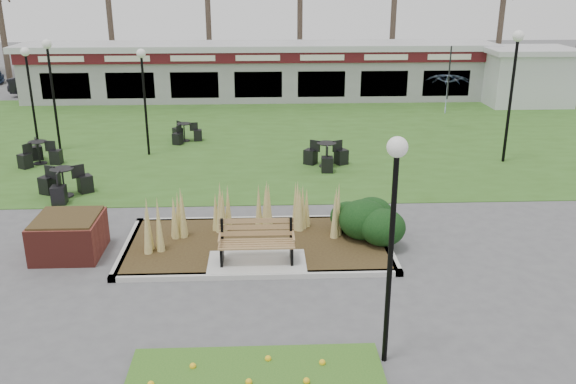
{
  "coord_description": "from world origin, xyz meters",
  "views": [
    {
      "loc": [
        0.16,
        -12.27,
        6.22
      ],
      "look_at": [
        0.78,
        2.0,
        1.12
      ],
      "focal_mm": 38.0,
      "sensor_mm": 36.0,
      "label": 1
    }
  ],
  "objects_px": {
    "park_bench": "(257,241)",
    "service_hut": "(526,75)",
    "lamp_post_far_left": "(29,77)",
    "bistro_set_d": "(326,159)",
    "brick_planter": "(69,236)",
    "food_pavilion": "(258,71)",
    "lamp_post_mid_right": "(143,79)",
    "patio_umbrella": "(447,94)",
    "lamp_post_mid_left": "(50,71)",
    "lamp_post_near_right": "(394,203)",
    "bistro_set_c": "(184,135)",
    "bistro_set_a": "(64,187)",
    "car_black": "(51,84)",
    "lamp_post_far_right": "(514,68)",
    "bistro_set_b": "(39,156)"
  },
  "relations": [
    {
      "from": "bistro_set_b",
      "to": "bistro_set_c",
      "type": "xyz_separation_m",
      "value": [
        4.67,
        2.86,
        -0.03
      ]
    },
    {
      "from": "park_bench",
      "to": "lamp_post_mid_left",
      "type": "distance_m",
      "value": 12.64
    },
    {
      "from": "bistro_set_b",
      "to": "patio_umbrella",
      "type": "relative_size",
      "value": 0.63
    },
    {
      "from": "service_hut",
      "to": "lamp_post_near_right",
      "type": "xyz_separation_m",
      "value": [
        -11.31,
        -21.5,
        1.42
      ]
    },
    {
      "from": "lamp_post_mid_right",
      "to": "car_black",
      "type": "relative_size",
      "value": 0.9
    },
    {
      "from": "patio_umbrella",
      "to": "car_black",
      "type": "distance_m",
      "value": 20.79
    },
    {
      "from": "lamp_post_far_left",
      "to": "car_black",
      "type": "relative_size",
      "value": 0.9
    },
    {
      "from": "bistro_set_a",
      "to": "brick_planter",
      "type": "bearing_deg",
      "value": -71.7
    },
    {
      "from": "lamp_post_far_right",
      "to": "patio_umbrella",
      "type": "xyz_separation_m",
      "value": [
        -0.64,
        5.02,
        -1.79
      ]
    },
    {
      "from": "bistro_set_d",
      "to": "patio_umbrella",
      "type": "height_order",
      "value": "patio_umbrella"
    },
    {
      "from": "lamp_post_mid_left",
      "to": "bistro_set_d",
      "type": "xyz_separation_m",
      "value": [
        9.78,
        -2.55,
        -2.67
      ]
    },
    {
      "from": "brick_planter",
      "to": "patio_umbrella",
      "type": "distance_m",
      "value": 17.29
    },
    {
      "from": "bistro_set_a",
      "to": "bistro_set_c",
      "type": "xyz_separation_m",
      "value": [
        2.82,
        6.25,
        -0.05
      ]
    },
    {
      "from": "park_bench",
      "to": "car_black",
      "type": "height_order",
      "value": "car_black"
    },
    {
      "from": "brick_planter",
      "to": "lamp_post_mid_left",
      "type": "relative_size",
      "value": 0.37
    },
    {
      "from": "bistro_set_a",
      "to": "car_black",
      "type": "bearing_deg",
      "value": 108.8
    },
    {
      "from": "lamp_post_far_right",
      "to": "bistro_set_d",
      "type": "bearing_deg",
      "value": -176.89
    },
    {
      "from": "lamp_post_mid_left",
      "to": "bistro_set_a",
      "type": "xyz_separation_m",
      "value": [
        1.72,
        -5.19,
        -2.66
      ]
    },
    {
      "from": "lamp_post_far_left",
      "to": "bistro_set_d",
      "type": "relative_size",
      "value": 2.42
    },
    {
      "from": "lamp_post_near_right",
      "to": "lamp_post_far_right",
      "type": "relative_size",
      "value": 0.87
    },
    {
      "from": "park_bench",
      "to": "lamp_post_near_right",
      "type": "relative_size",
      "value": 0.43
    },
    {
      "from": "park_bench",
      "to": "bistro_set_d",
      "type": "distance_m",
      "value": 7.75
    },
    {
      "from": "park_bench",
      "to": "patio_umbrella",
      "type": "xyz_separation_m",
      "value": [
        8.0,
        12.75,
        0.91
      ]
    },
    {
      "from": "bistro_set_b",
      "to": "car_black",
      "type": "height_order",
      "value": "car_black"
    },
    {
      "from": "bistro_set_d",
      "to": "car_black",
      "type": "height_order",
      "value": "car_black"
    },
    {
      "from": "park_bench",
      "to": "lamp_post_mid_right",
      "type": "xyz_separation_m",
      "value": [
        -3.99,
        9.14,
        2.2
      ]
    },
    {
      "from": "bistro_set_c",
      "to": "bistro_set_a",
      "type": "bearing_deg",
      "value": -114.24
    },
    {
      "from": "brick_planter",
      "to": "lamp_post_near_right",
      "type": "bearing_deg",
      "value": -34.33
    },
    {
      "from": "lamp_post_mid_right",
      "to": "bistro_set_c",
      "type": "distance_m",
      "value": 3.32
    },
    {
      "from": "service_hut",
      "to": "lamp_post_mid_left",
      "type": "relative_size",
      "value": 1.08
    },
    {
      "from": "lamp_post_far_left",
      "to": "bistro_set_c",
      "type": "bearing_deg",
      "value": 12.95
    },
    {
      "from": "park_bench",
      "to": "service_hut",
      "type": "relative_size",
      "value": 0.39
    },
    {
      "from": "lamp_post_mid_left",
      "to": "food_pavilion",
      "type": "bearing_deg",
      "value": 52.73
    },
    {
      "from": "brick_planter",
      "to": "food_pavilion",
      "type": "relative_size",
      "value": 0.06
    },
    {
      "from": "car_black",
      "to": "lamp_post_mid_right",
      "type": "bearing_deg",
      "value": -134.58
    },
    {
      "from": "lamp_post_far_left",
      "to": "car_black",
      "type": "height_order",
      "value": "lamp_post_far_left"
    },
    {
      "from": "car_black",
      "to": "brick_planter",
      "type": "bearing_deg",
      "value": -147.6
    },
    {
      "from": "lamp_post_mid_right",
      "to": "lamp_post_near_right",
      "type": "bearing_deg",
      "value": -64.38
    },
    {
      "from": "brick_planter",
      "to": "bistro_set_b",
      "type": "bearing_deg",
      "value": 113.28
    },
    {
      "from": "food_pavilion",
      "to": "lamp_post_far_right",
      "type": "height_order",
      "value": "lamp_post_far_right"
    },
    {
      "from": "brick_planter",
      "to": "service_hut",
      "type": "xyz_separation_m",
      "value": [
        17.9,
        17.0,
        0.97
      ]
    },
    {
      "from": "bistro_set_a",
      "to": "car_black",
      "type": "distance_m",
      "value": 16.91
    },
    {
      "from": "lamp_post_far_right",
      "to": "car_black",
      "type": "xyz_separation_m",
      "value": [
        -19.81,
        13.02,
        -2.59
      ]
    },
    {
      "from": "lamp_post_far_left",
      "to": "bistro_set_a",
      "type": "height_order",
      "value": "lamp_post_far_left"
    },
    {
      "from": "lamp_post_near_right",
      "to": "lamp_post_mid_left",
      "type": "relative_size",
      "value": 0.97
    },
    {
      "from": "bistro_set_b",
      "to": "lamp_post_far_right",
      "type": "bearing_deg",
      "value": -1.48
    },
    {
      "from": "brick_planter",
      "to": "lamp_post_mid_right",
      "type": "relative_size",
      "value": 0.39
    },
    {
      "from": "park_bench",
      "to": "lamp_post_far_right",
      "type": "bearing_deg",
      "value": 41.81
    },
    {
      "from": "patio_umbrella",
      "to": "lamp_post_far_right",
      "type": "bearing_deg",
      "value": -82.74
    },
    {
      "from": "brick_planter",
      "to": "patio_umbrella",
      "type": "relative_size",
      "value": 0.63
    }
  ]
}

